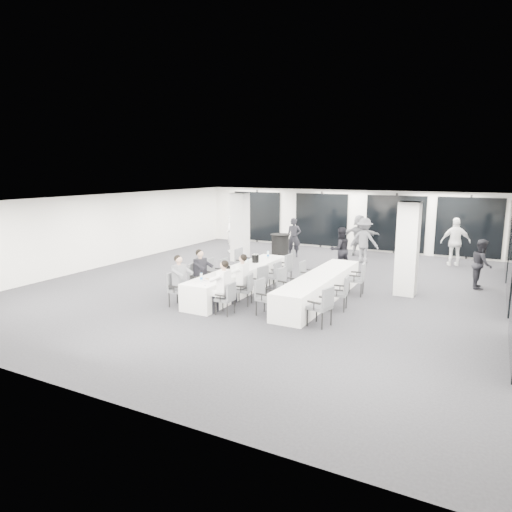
{
  "coord_description": "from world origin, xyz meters",
  "views": [
    {
      "loc": [
        6.42,
        -12.95,
        3.72
      ],
      "look_at": [
        -0.27,
        -0.2,
        0.99
      ],
      "focal_mm": 32.0,
      "sensor_mm": 36.0,
      "label": 1
    }
  ],
  "objects_px": {
    "banquet_table_main": "(240,280)",
    "chair_side_left_near": "(264,295)",
    "chair_main_right_second": "(246,287)",
    "standing_guest_g": "(231,231)",
    "banquet_table_side": "(319,288)",
    "chair_main_left_far": "(243,261)",
    "chair_main_right_near": "(227,296)",
    "chair_main_right_far": "(285,267)",
    "chair_main_left_second": "(197,278)",
    "standing_guest_b": "(340,247)",
    "ice_bucket_far": "(255,258)",
    "chair_main_left_fourth": "(227,270)",
    "chair_side_left_mid": "(286,282)",
    "standing_guest_a": "(294,235)",
    "cocktail_table": "(280,248)",
    "chair_main_right_mid": "(259,280)",
    "chair_side_left_far": "(306,273)",
    "standing_guest_f": "(359,232)",
    "ice_bucket_near": "(226,270)",
    "chair_main_right_fourth": "(274,274)",
    "standing_guest_c": "(364,237)",
    "chair_side_right_mid": "(341,291)",
    "chair_side_right_near": "(323,304)",
    "standing_guest_h": "(482,261)",
    "chair_side_right_far": "(358,277)",
    "chair_main_left_mid": "(213,273)"
  },
  "relations": [
    {
      "from": "banquet_table_main",
      "to": "chair_side_left_near",
      "type": "distance_m",
      "value": 2.34
    },
    {
      "from": "chair_main_right_second",
      "to": "standing_guest_g",
      "type": "relative_size",
      "value": 0.46
    },
    {
      "from": "banquet_table_side",
      "to": "chair_side_left_near",
      "type": "relative_size",
      "value": 5.37
    },
    {
      "from": "chair_main_left_far",
      "to": "chair_main_right_near",
      "type": "xyz_separation_m",
      "value": [
        1.67,
        -3.77,
        -0.1
      ]
    },
    {
      "from": "chair_main_right_near",
      "to": "chair_main_right_far",
      "type": "xyz_separation_m",
      "value": [
        0.01,
        3.61,
        0.09
      ]
    },
    {
      "from": "chair_main_left_second",
      "to": "chair_side_left_near",
      "type": "distance_m",
      "value": 2.56
    },
    {
      "from": "standing_guest_b",
      "to": "ice_bucket_far",
      "type": "height_order",
      "value": "standing_guest_b"
    },
    {
      "from": "chair_main_left_fourth",
      "to": "chair_main_left_second",
      "type": "bearing_deg",
      "value": 3.96
    },
    {
      "from": "chair_main_left_second",
      "to": "chair_side_left_near",
      "type": "relative_size",
      "value": 1.1
    },
    {
      "from": "chair_side_left_mid",
      "to": "standing_guest_a",
      "type": "distance_m",
      "value": 6.88
    },
    {
      "from": "cocktail_table",
      "to": "chair_side_left_near",
      "type": "xyz_separation_m",
      "value": [
        2.58,
        -6.62,
        -0.04
      ]
    },
    {
      "from": "chair_main_right_mid",
      "to": "chair_side_left_far",
      "type": "relative_size",
      "value": 1.1
    },
    {
      "from": "standing_guest_g",
      "to": "ice_bucket_far",
      "type": "relative_size",
      "value": 7.14
    },
    {
      "from": "chair_main_right_mid",
      "to": "standing_guest_f",
      "type": "distance_m",
      "value": 8.1
    },
    {
      "from": "banquet_table_side",
      "to": "standing_guest_a",
      "type": "xyz_separation_m",
      "value": [
        -3.31,
        5.88,
        0.58
      ]
    },
    {
      "from": "banquet_table_main",
      "to": "chair_main_right_far",
      "type": "height_order",
      "value": "chair_main_right_far"
    },
    {
      "from": "chair_main_left_far",
      "to": "ice_bucket_near",
      "type": "distance_m",
      "value": 2.69
    },
    {
      "from": "chair_main_right_mid",
      "to": "standing_guest_b",
      "type": "distance_m",
      "value": 4.66
    },
    {
      "from": "banquet_table_side",
      "to": "ice_bucket_far",
      "type": "distance_m",
      "value": 2.65
    },
    {
      "from": "chair_main_right_fourth",
      "to": "standing_guest_c",
      "type": "height_order",
      "value": "standing_guest_c"
    },
    {
      "from": "cocktail_table",
      "to": "banquet_table_side",
      "type": "bearing_deg",
      "value": -54.07
    },
    {
      "from": "cocktail_table",
      "to": "chair_main_left_second",
      "type": "relative_size",
      "value": 1.1
    },
    {
      "from": "chair_main_right_far",
      "to": "chair_side_right_mid",
      "type": "distance_m",
      "value": 3.09
    },
    {
      "from": "chair_main_right_far",
      "to": "standing_guest_g",
      "type": "bearing_deg",
      "value": 50.7
    },
    {
      "from": "chair_main_left_second",
      "to": "chair_side_left_near",
      "type": "height_order",
      "value": "chair_main_left_second"
    },
    {
      "from": "chair_side_right_near",
      "to": "chair_side_right_mid",
      "type": "distance_m",
      "value": 1.49
    },
    {
      "from": "chair_main_right_near",
      "to": "standing_guest_h",
      "type": "relative_size",
      "value": 0.48
    },
    {
      "from": "chair_side_left_mid",
      "to": "chair_side_left_far",
      "type": "bearing_deg",
      "value": -172.19
    },
    {
      "from": "chair_main_left_far",
      "to": "chair_side_left_far",
      "type": "bearing_deg",
      "value": 81.23
    },
    {
      "from": "chair_main_right_far",
      "to": "chair_side_right_near",
      "type": "bearing_deg",
      "value": -139.42
    },
    {
      "from": "chair_main_right_mid",
      "to": "chair_side_left_far",
      "type": "distance_m",
      "value": 1.83
    },
    {
      "from": "chair_main_right_far",
      "to": "chair_side_left_near",
      "type": "height_order",
      "value": "chair_main_right_far"
    },
    {
      "from": "banquet_table_side",
      "to": "chair_main_left_fourth",
      "type": "xyz_separation_m",
      "value": [
        -3.32,
        0.34,
        0.12
      ]
    },
    {
      "from": "chair_side_right_mid",
      "to": "chair_side_right_far",
      "type": "relative_size",
      "value": 0.94
    },
    {
      "from": "chair_main_left_fourth",
      "to": "standing_guest_h",
      "type": "bearing_deg",
      "value": 119.08
    },
    {
      "from": "chair_side_left_near",
      "to": "standing_guest_f",
      "type": "height_order",
      "value": "standing_guest_f"
    },
    {
      "from": "chair_side_left_mid",
      "to": "ice_bucket_far",
      "type": "distance_m",
      "value": 2.12
    },
    {
      "from": "chair_main_left_mid",
      "to": "chair_main_right_near",
      "type": "bearing_deg",
      "value": 46.84
    },
    {
      "from": "chair_main_right_fourth",
      "to": "chair_side_right_near",
      "type": "xyz_separation_m",
      "value": [
        2.5,
        -2.54,
        0.05
      ]
    },
    {
      "from": "banquet_table_main",
      "to": "standing_guest_c",
      "type": "bearing_deg",
      "value": 70.98
    },
    {
      "from": "chair_side_right_far",
      "to": "ice_bucket_near",
      "type": "xyz_separation_m",
      "value": [
        -3.28,
        -2.18,
        0.31
      ]
    },
    {
      "from": "chair_side_right_mid",
      "to": "chair_side_right_far",
      "type": "distance_m",
      "value": 1.67
    },
    {
      "from": "cocktail_table",
      "to": "chair_side_left_far",
      "type": "xyz_separation_m",
      "value": [
        2.59,
        -3.66,
        -0.07
      ]
    },
    {
      "from": "chair_main_right_near",
      "to": "standing_guest_c",
      "type": "relative_size",
      "value": 0.42
    },
    {
      "from": "chair_side_left_mid",
      "to": "chair_side_right_near",
      "type": "bearing_deg",
      "value": 54.91
    },
    {
      "from": "chair_main_left_second",
      "to": "standing_guest_a",
      "type": "distance_m",
      "value": 7.23
    },
    {
      "from": "banquet_table_main",
      "to": "ice_bucket_far",
      "type": "xyz_separation_m",
      "value": [
        0.01,
        1.02,
        0.51
      ]
    },
    {
      "from": "chair_main_right_far",
      "to": "chair_side_right_near",
      "type": "height_order",
      "value": "chair_main_right_far"
    },
    {
      "from": "standing_guest_g",
      "to": "chair_main_right_fourth",
      "type": "bearing_deg",
      "value": -0.01
    },
    {
      "from": "chair_main_left_mid",
      "to": "chair_side_right_near",
      "type": "xyz_separation_m",
      "value": [
        4.16,
        -1.59,
        -0.01
      ]
    }
  ]
}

